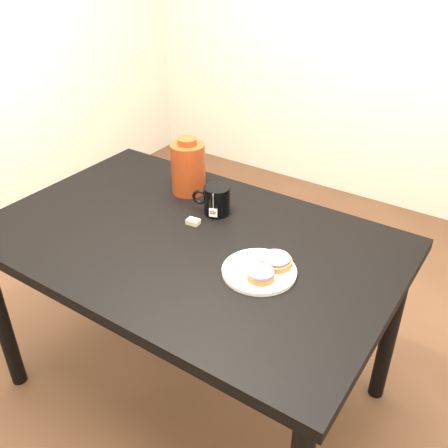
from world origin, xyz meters
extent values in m
plane|color=brown|center=(0.00, 0.00, 0.00)|extent=(4.00, 4.00, 0.00)
cube|color=black|center=(0.00, 0.00, 0.73)|extent=(1.40, 0.90, 0.04)
cylinder|color=black|center=(-0.64, -0.39, 0.35)|extent=(0.06, 0.06, 0.71)
cylinder|color=black|center=(-0.64, 0.39, 0.35)|extent=(0.06, 0.06, 0.71)
cylinder|color=black|center=(0.64, 0.39, 0.35)|extent=(0.06, 0.06, 0.71)
cylinder|color=white|center=(0.30, -0.04, 0.76)|extent=(0.23, 0.23, 0.01)
torus|color=white|center=(0.30, -0.04, 0.76)|extent=(0.23, 0.23, 0.01)
cylinder|color=brown|center=(0.33, 0.01, 0.77)|extent=(0.11, 0.11, 0.02)
cylinder|color=#96759E|center=(0.33, 0.01, 0.79)|extent=(0.10, 0.10, 0.01)
cylinder|color=brown|center=(0.33, -0.08, 0.77)|extent=(0.09, 0.09, 0.02)
cylinder|color=#96759E|center=(0.33, -0.08, 0.79)|extent=(0.09, 0.09, 0.01)
cylinder|color=black|center=(-0.01, 0.19, 0.80)|extent=(0.12, 0.12, 0.11)
cylinder|color=black|center=(-0.01, 0.19, 0.85)|extent=(0.08, 0.08, 0.00)
torus|color=black|center=(-0.07, 0.16, 0.81)|extent=(0.06, 0.03, 0.06)
cylinder|color=beige|center=(0.01, 0.14, 0.83)|extent=(0.00, 0.00, 0.06)
cube|color=white|center=(0.01, 0.14, 0.78)|extent=(0.03, 0.01, 0.03)
cube|color=#C6B793|center=(-0.04, 0.08, 0.76)|extent=(0.05, 0.04, 0.02)
cylinder|color=#631E0D|center=(-0.20, 0.27, 0.85)|extent=(0.15, 0.15, 0.20)
cylinder|color=#631E0D|center=(-0.20, 0.27, 0.96)|extent=(0.07, 0.07, 0.02)
camera|label=1|loc=(0.90, -1.12, 1.68)|focal=40.00mm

